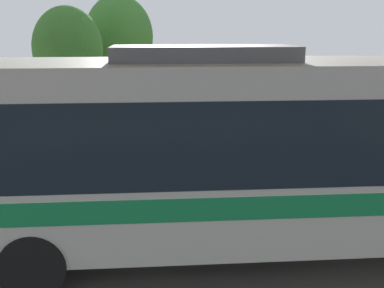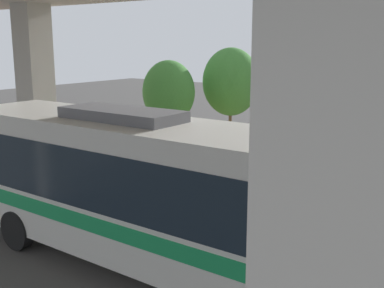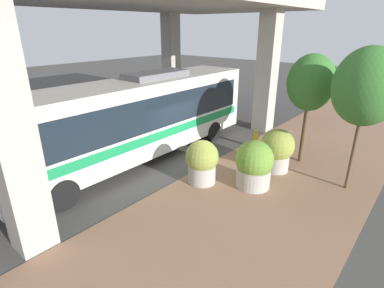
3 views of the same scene
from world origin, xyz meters
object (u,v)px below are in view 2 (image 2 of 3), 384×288
bus (163,190)px  street_tree_near (169,93)px  planter_middle (196,169)px  fire_hydrant (122,186)px  planter_back (240,179)px  street_tree_far (231,82)px  planter_front (240,198)px

bus → street_tree_near: bearing=-142.4°
planter_middle → fire_hydrant: bearing=-42.1°
planter_middle → planter_back: 1.75m
fire_hydrant → street_tree_near: size_ratio=0.20×
bus → street_tree_far: size_ratio=2.39×
planter_middle → bus: bearing=28.5°
planter_middle → street_tree_far: bearing=-174.2°
fire_hydrant → planter_back: planter_back is taller
bus → planter_middle: bus is taller
fire_hydrant → planter_front: bearing=92.6°
planter_front → planter_middle: size_ratio=0.95×
planter_back → street_tree_far: 4.33m
planter_front → fire_hydrant: bearing=-87.4°
bus → planter_middle: bearing=-151.5°
fire_hydrant → planter_back: 3.87m
street_tree_near → street_tree_far: size_ratio=0.91×
planter_middle → planter_back: (0.04, 1.75, -0.04)m
bus → street_tree_far: bearing=-158.6°
street_tree_far → planter_middle: bearing=5.8°
fire_hydrant → street_tree_far: size_ratio=0.18×
fire_hydrant → street_tree_far: (-4.44, 1.39, 3.17)m
planter_middle → street_tree_near: bearing=-106.8°
bus → planter_front: 3.58m
planter_front → street_tree_far: size_ratio=0.34×
fire_hydrant → planter_front: (-0.20, 4.36, 0.38)m
planter_front → planter_middle: 3.16m
planter_back → street_tree_far: street_tree_far is taller
planter_back → planter_front: bearing=30.7°
bus → street_tree_near: size_ratio=2.62×
planter_middle → planter_back: planter_back is taller
bus → planter_middle: (-5.03, -2.73, -1.07)m
fire_hydrant → street_tree_near: (-2.28, 0.17, 2.89)m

